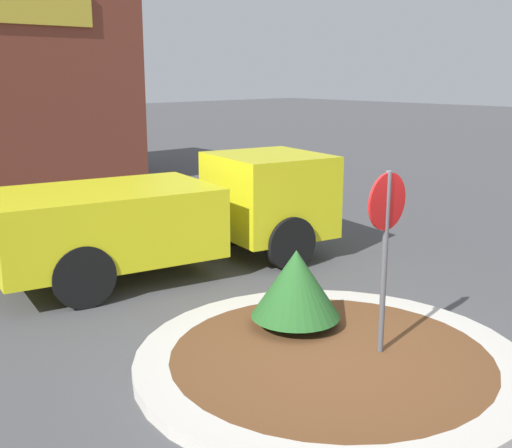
# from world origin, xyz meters

# --- Properties ---
(ground_plane) EXTENTS (120.00, 120.00, 0.00)m
(ground_plane) POSITION_xyz_m (0.00, 0.00, 0.00)
(ground_plane) COLOR #474749
(traffic_island) EXTENTS (4.80, 4.80, 0.15)m
(traffic_island) POSITION_xyz_m (0.00, 0.00, 0.08)
(traffic_island) COLOR #BCB7AD
(traffic_island) RESTS_ON ground_plane
(stop_sign) EXTENTS (0.69, 0.07, 2.41)m
(stop_sign) POSITION_xyz_m (0.52, -0.35, 1.66)
(stop_sign) COLOR #4C4C51
(stop_sign) RESTS_ON ground_plane
(island_shrub) EXTENTS (1.21, 1.21, 1.07)m
(island_shrub) POSITION_xyz_m (0.34, 0.93, 0.76)
(island_shrub) COLOR brown
(island_shrub) RESTS_ON traffic_island
(utility_truck) EXTENTS (6.44, 3.32, 1.99)m
(utility_truck) POSITION_xyz_m (0.91, 4.51, 1.07)
(utility_truck) COLOR gold
(utility_truck) RESTS_ON ground_plane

